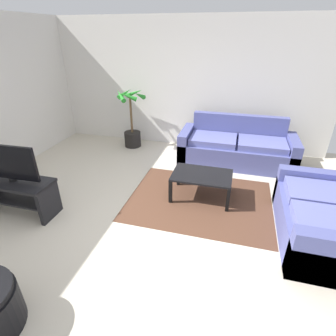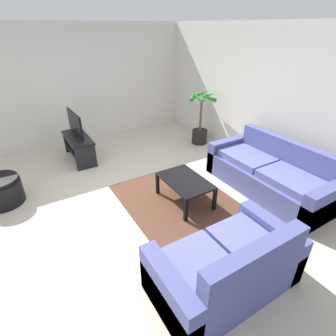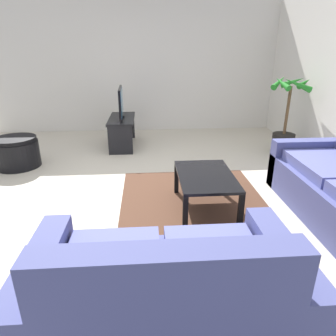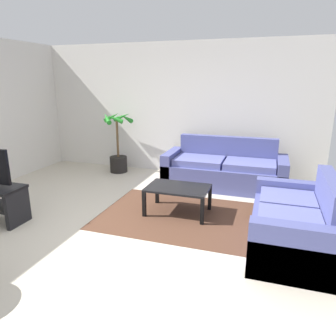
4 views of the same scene
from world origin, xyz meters
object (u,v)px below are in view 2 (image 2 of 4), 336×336
(ottoman, at_px, (1,191))
(coffee_table, at_px, (185,183))
(tv, at_px, (75,124))
(couch_loveseat, at_px, (226,268))
(potted_palm, at_px, (200,125))
(couch_main, at_px, (269,175))
(tv_stand, at_px, (79,145))

(ottoman, bearing_deg, coffee_table, 59.76)
(tv, xyz_separation_m, coffee_table, (2.50, 1.07, -0.44))
(ottoman, bearing_deg, tv, 122.59)
(couch_loveseat, xyz_separation_m, potted_palm, (-3.45, 2.27, 0.18))
(potted_palm, bearing_deg, ottoman, -85.47)
(couch_main, relative_size, tv_stand, 2.02)
(couch_loveseat, bearing_deg, coffee_table, 160.97)
(potted_palm, bearing_deg, tv, -102.89)
(tv_stand, height_order, coffee_table, tv_stand)
(potted_palm, bearing_deg, couch_main, -6.46)
(tv_stand, bearing_deg, couch_main, 40.37)
(ottoman, bearing_deg, tv_stand, 122.64)
(tv_stand, height_order, tv, tv)
(tv_stand, relative_size, potted_palm, 0.84)
(coffee_table, height_order, potted_palm, potted_palm)
(couch_loveseat, bearing_deg, tv, -172.71)
(couch_main, xyz_separation_m, tv_stand, (-2.97, -2.53, 0.04))
(coffee_table, relative_size, ottoman, 1.42)
(couch_loveseat, distance_m, ottoman, 3.73)
(tv_stand, bearing_deg, coffee_table, 23.28)
(couch_main, distance_m, couch_loveseat, 2.29)
(tv_stand, xyz_separation_m, potted_palm, (0.64, 2.79, 0.14))
(tv, xyz_separation_m, ottoman, (0.98, -1.53, -0.58))
(potted_palm, xyz_separation_m, ottoman, (0.34, -4.32, -0.25))
(couch_main, relative_size, couch_loveseat, 1.39)
(potted_palm, bearing_deg, tv_stand, -102.87)
(couch_loveseat, xyz_separation_m, coffee_table, (-1.59, 0.55, 0.06))
(couch_main, height_order, ottoman, couch_main)
(tv, bearing_deg, coffee_table, 23.22)
(couch_loveseat, relative_size, tv_stand, 1.46)
(coffee_table, bearing_deg, tv_stand, -156.72)
(coffee_table, height_order, ottoman, ottoman)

